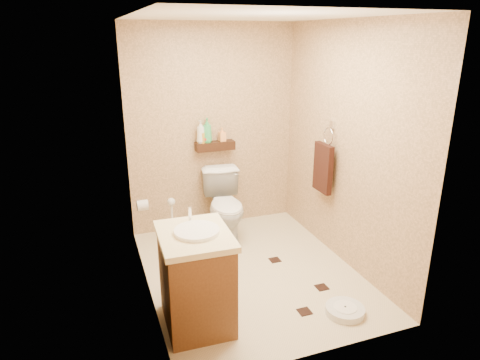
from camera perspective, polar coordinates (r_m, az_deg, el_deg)
name	(u,v)px	position (r m, az deg, el deg)	size (l,w,h in m)	color
ground	(251,272)	(4.39, 1.43, -12.11)	(2.50, 2.50, 0.00)	beige
wall_back	(213,129)	(5.06, -3.65, 6.75)	(2.00, 0.04, 2.40)	tan
wall_front	(322,205)	(2.84, 10.85, -3.29)	(2.00, 0.04, 2.40)	tan
wall_left	(141,167)	(3.67, -13.11, 1.64)	(0.04, 2.50, 2.40)	tan
wall_right	(346,147)	(4.36, 13.92, 4.28)	(0.04, 2.50, 2.40)	tan
ceiling	(253,16)	(3.77, 1.75, 21.03)	(2.00, 2.50, 0.02)	white
wall_shelf	(215,146)	(5.02, -3.35, 4.56)	(0.46, 0.14, 0.10)	black
floor_accents	(254,272)	(4.37, 1.85, -12.16)	(1.15, 1.46, 0.01)	black
toilet	(225,206)	(4.92, -1.95, -3.49)	(0.44, 0.76, 0.78)	white
vanity	(196,278)	(3.51, -5.87, -12.83)	(0.57, 0.68, 0.94)	brown
bathroom_scale	(345,310)	(3.90, 13.82, -16.50)	(0.37, 0.37, 0.07)	silver
toilet_brush	(173,227)	(4.93, -8.98, -6.18)	(0.12, 0.12, 0.54)	#1B6E67
towel_ring	(323,166)	(4.59, 11.06, 1.88)	(0.12, 0.30, 0.76)	silver
toilet_paper	(142,205)	(4.49, -12.88, -3.30)	(0.12, 0.11, 0.12)	silver
bottle_a	(201,132)	(4.94, -5.26, 6.42)	(0.10, 0.10, 0.26)	silver
bottle_b	(202,135)	(4.95, -5.14, 5.99)	(0.08, 0.08, 0.18)	gold
bottle_c	(207,137)	(4.97, -4.47, 5.75)	(0.10, 0.10, 0.13)	red
bottle_d	(207,130)	(4.96, -4.40, 6.62)	(0.11, 0.11, 0.28)	#36A45A
bottle_e	(222,134)	(5.02, -2.39, 6.10)	(0.07, 0.07, 0.16)	#FFA054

